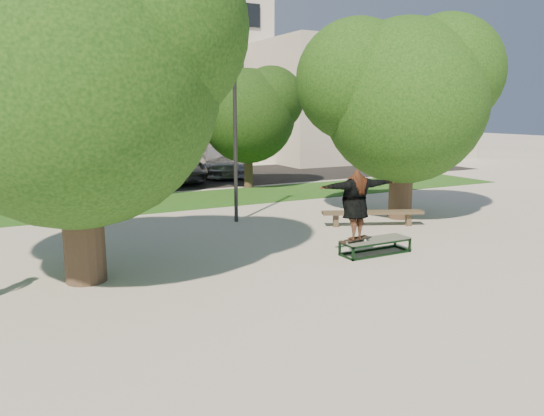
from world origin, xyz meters
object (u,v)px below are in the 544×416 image
lamppost (235,122)px  grind_box (375,246)px  tree_left (67,63)px  car_grey (163,165)px  car_silver_b (220,160)px  tree_right (401,91)px  bench (373,214)px  car_dark (21,173)px

lamppost → grind_box: bearing=-73.7°
grind_box → lamppost: bearing=106.3°
tree_left → car_grey: tree_left is taller
tree_left → car_silver_b: size_ratio=1.25×
car_grey → tree_right: bearing=-80.9°
lamppost → car_silver_b: size_ratio=1.07×
grind_box → bench: bench is taller
lamppost → car_grey: size_ratio=1.08×
tree_left → car_grey: 16.04m
bench → car_dark: bearing=149.1°
car_silver_b → tree_right: bearing=-75.2°
bench → car_grey: car_grey is taller
car_grey → grind_box: bearing=-96.7°
tree_right → lamppost: size_ratio=1.07×
tree_right → grind_box: tree_right is taller
tree_right → bench: (-1.51, -0.67, -3.70)m
grind_box → car_grey: bearing=92.9°
lamppost → car_dark: (-5.73, 10.25, -2.36)m
tree_left → car_grey: size_ratio=1.26×
lamppost → bench: lamppost is taller
car_silver_b → lamppost: bearing=-98.4°
tree_right → tree_left: bearing=-169.0°
tree_left → lamppost: size_ratio=1.16×
tree_left → grind_box: 8.09m
tree_right → car_dark: bearing=131.2°
lamppost → grind_box: (1.50, -5.12, -2.96)m
bench → car_dark: size_ratio=0.63×
bench → car_silver_b: size_ratio=0.53×
tree_left → car_silver_b: bearing=58.4°
bench → tree_left: bearing=-147.8°
grind_box → car_silver_b: 16.85m
grind_box → car_grey: size_ratio=0.32×
car_dark → car_grey: (6.44, 0.27, -0.01)m
grind_box → bench: size_ratio=0.60×
lamppost → car_dark: bearing=119.2°
car_grey → car_silver_b: car_silver_b is taller
bench → car_silver_b: bearing=110.5°
lamppost → car_silver_b: lamppost is taller
tree_right → car_grey: tree_right is taller
car_dark → tree_right: bearing=-56.2°
tree_right → car_grey: bearing=108.7°
tree_right → car_silver_b: bearing=93.2°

